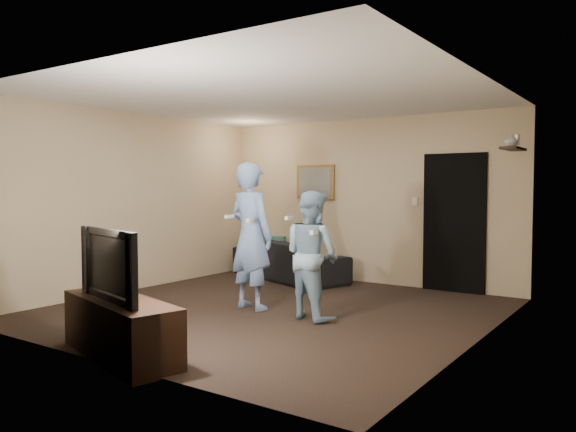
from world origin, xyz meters
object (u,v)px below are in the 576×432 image
Objects in this scene: tv_console at (121,329)px; wii_player_right at (312,255)px; television at (120,264)px; sofa at (289,259)px; wii_player_left at (251,236)px.

tv_console is 2.35m from wii_player_right.
wii_player_right reaches higher than tv_console.
television reaches higher than tv_console.
sofa is 4.50m from tv_console.
tv_console is at bearing -105.92° from wii_player_right.
television is (1.15, -4.35, 0.51)m from sofa.
sofa is 1.50× the size of wii_player_right.
sofa is 1.47× the size of tv_console.
sofa is 2.02× the size of television.
tv_console is 0.83× the size of wii_player_left.
sofa reaches higher than tv_console.
television is at bearing -83.26° from wii_player_left.
wii_player_left is at bearing 112.16° from television.
wii_player_right is (0.63, 2.21, -0.10)m from television.
sofa is at bearing 112.69° from wii_player_left.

